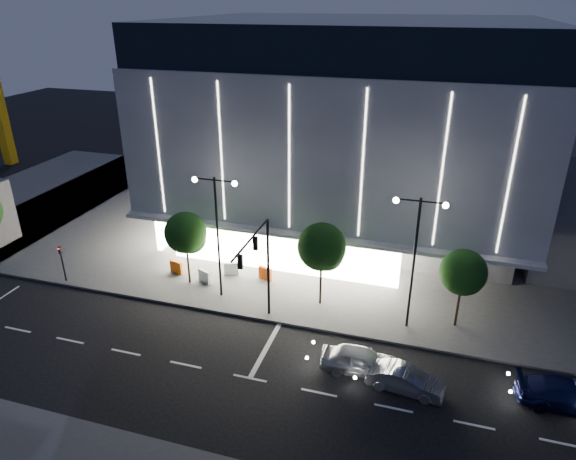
% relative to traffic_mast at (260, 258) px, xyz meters
% --- Properties ---
extents(ground, '(160.00, 160.00, 0.00)m').
position_rel_traffic_mast_xyz_m(ground, '(-1.00, -3.34, -5.03)').
color(ground, black).
rests_on(ground, ground).
extents(sidewalk_museum, '(70.00, 40.00, 0.15)m').
position_rel_traffic_mast_xyz_m(sidewalk_museum, '(4.00, 20.66, -4.95)').
color(sidewalk_museum, '#474747').
rests_on(sidewalk_museum, ground).
extents(museum, '(30.00, 25.80, 18.00)m').
position_rel_traffic_mast_xyz_m(museum, '(1.98, 18.97, 4.25)').
color(museum, '#4C4C51').
rests_on(museum, ground).
extents(traffic_mast, '(0.33, 5.89, 7.07)m').
position_rel_traffic_mast_xyz_m(traffic_mast, '(0.00, 0.00, 0.00)').
color(traffic_mast, black).
rests_on(traffic_mast, ground).
extents(street_lamp_west, '(3.16, 0.36, 9.00)m').
position_rel_traffic_mast_xyz_m(street_lamp_west, '(-4.00, 2.66, 0.93)').
color(street_lamp_west, black).
rests_on(street_lamp_west, ground).
extents(street_lamp_east, '(3.16, 0.36, 9.00)m').
position_rel_traffic_mast_xyz_m(street_lamp_east, '(9.00, 2.66, 0.93)').
color(street_lamp_east, black).
rests_on(street_lamp_east, ground).
extents(ped_signal_far, '(0.22, 0.24, 3.00)m').
position_rel_traffic_mast_xyz_m(ped_signal_far, '(-16.00, 1.16, -3.14)').
color(ped_signal_far, black).
rests_on(ped_signal_far, ground).
extents(tree_left, '(3.02, 3.02, 5.72)m').
position_rel_traffic_mast_xyz_m(tree_left, '(-6.97, 3.68, -0.99)').
color(tree_left, black).
rests_on(tree_left, ground).
extents(tree_mid, '(3.25, 3.25, 6.15)m').
position_rel_traffic_mast_xyz_m(tree_mid, '(3.03, 3.68, -0.69)').
color(tree_mid, black).
rests_on(tree_mid, ground).
extents(tree_right, '(2.91, 2.91, 5.51)m').
position_rel_traffic_mast_xyz_m(tree_right, '(12.03, 3.68, -1.14)').
color(tree_right, black).
rests_on(tree_right, ground).
extents(car_lead, '(4.60, 2.11, 1.53)m').
position_rel_traffic_mast_xyz_m(car_lead, '(6.79, -2.43, -4.26)').
color(car_lead, '#A1A4A9').
rests_on(car_lead, ground).
extents(car_second, '(4.31, 1.94, 1.37)m').
position_rel_traffic_mast_xyz_m(car_second, '(9.41, -3.26, -4.34)').
color(car_second, gray).
rests_on(car_second, ground).
extents(car_third, '(5.20, 2.45, 1.46)m').
position_rel_traffic_mast_xyz_m(car_third, '(17.56, -1.99, -4.30)').
color(car_third, '#121846').
rests_on(car_third, ground).
extents(barrier_a, '(1.13, 0.53, 1.00)m').
position_rel_traffic_mast_xyz_m(barrier_a, '(-8.60, 4.64, -4.38)').
color(barrier_a, '#F95F0D').
rests_on(barrier_a, sidewalk_museum).
extents(barrier_b, '(1.11, 0.67, 1.00)m').
position_rel_traffic_mast_xyz_m(barrier_b, '(-5.91, 3.96, -4.38)').
color(barrier_b, white).
rests_on(barrier_b, sidewalk_museum).
extents(barrier_c, '(1.12, 0.56, 1.00)m').
position_rel_traffic_mast_xyz_m(barrier_c, '(-1.73, 5.69, -4.38)').
color(barrier_c, '#FF500E').
rests_on(barrier_c, sidewalk_museum).
extents(barrier_d, '(1.12, 0.62, 1.00)m').
position_rel_traffic_mast_xyz_m(barrier_d, '(-4.46, 5.63, -4.38)').
color(barrier_d, silver).
rests_on(barrier_d, sidewalk_museum).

